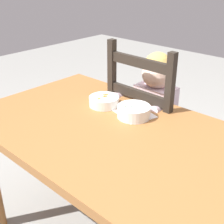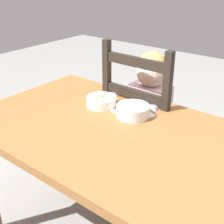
# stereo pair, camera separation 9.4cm
# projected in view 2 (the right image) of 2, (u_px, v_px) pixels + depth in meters

# --- Properties ---
(dining_table) EXTENTS (1.36, 0.81, 0.73)m
(dining_table) POSITION_uv_depth(u_px,v_px,m) (115.00, 150.00, 1.38)
(dining_table) COLOR #925D30
(dining_table) RESTS_ON ground
(dining_chair) EXTENTS (0.43, 0.43, 1.03)m
(dining_chair) POSITION_uv_depth(u_px,v_px,m) (146.00, 132.00, 1.82)
(dining_chair) COLOR black
(dining_chair) RESTS_ON ground
(child_figure) EXTENTS (0.32, 0.31, 0.97)m
(child_figure) POSITION_uv_depth(u_px,v_px,m) (147.00, 108.00, 1.75)
(child_figure) COLOR silver
(child_figure) RESTS_ON ground
(bowl_of_peas) EXTENTS (0.16, 0.16, 0.06)m
(bowl_of_peas) POSITION_uv_depth(u_px,v_px,m) (133.00, 110.00, 1.44)
(bowl_of_peas) COLOR white
(bowl_of_peas) RESTS_ON dining_table
(bowl_of_carrots) EXTENTS (0.15, 0.15, 0.05)m
(bowl_of_carrots) POSITION_uv_depth(u_px,v_px,m) (101.00, 101.00, 1.55)
(bowl_of_carrots) COLOR white
(bowl_of_carrots) RESTS_ON dining_table
(spoon) EXTENTS (0.14, 0.05, 0.01)m
(spoon) POSITION_uv_depth(u_px,v_px,m) (109.00, 109.00, 1.52)
(spoon) COLOR silver
(spoon) RESTS_ON dining_table
(paper_napkin) EXTENTS (0.21, 0.19, 0.00)m
(paper_napkin) POSITION_uv_depth(u_px,v_px,m) (134.00, 113.00, 1.47)
(paper_napkin) COLOR white
(paper_napkin) RESTS_ON dining_table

